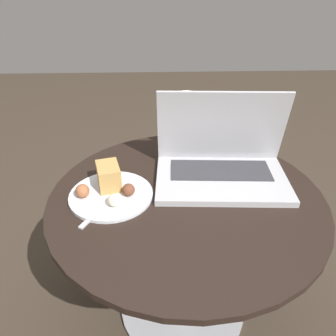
% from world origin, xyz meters
% --- Properties ---
extents(ground_plane, '(6.00, 6.00, 0.00)m').
position_xyz_m(ground_plane, '(0.00, 0.00, 0.00)').
color(ground_plane, '#382D23').
extents(table, '(0.76, 0.76, 0.48)m').
position_xyz_m(table, '(0.00, 0.00, 0.35)').
color(table, '#9E9EA3').
rests_on(table, ground_plane).
extents(laptop, '(0.39, 0.26, 0.25)m').
position_xyz_m(laptop, '(0.11, 0.09, 0.54)').
color(laptop, '#B2B2B7').
rests_on(laptop, table).
extents(beer_glass, '(0.06, 0.06, 0.21)m').
position_xyz_m(beer_glass, '(0.01, 0.23, 0.59)').
color(beer_glass, gold).
rests_on(beer_glass, table).
extents(snack_plate, '(0.23, 0.23, 0.08)m').
position_xyz_m(snack_plate, '(-0.21, 0.01, 0.51)').
color(snack_plate, silver).
rests_on(snack_plate, table).
extents(fork, '(0.10, 0.16, 0.01)m').
position_xyz_m(fork, '(-0.22, -0.04, 0.49)').
color(fork, silver).
rests_on(fork, table).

